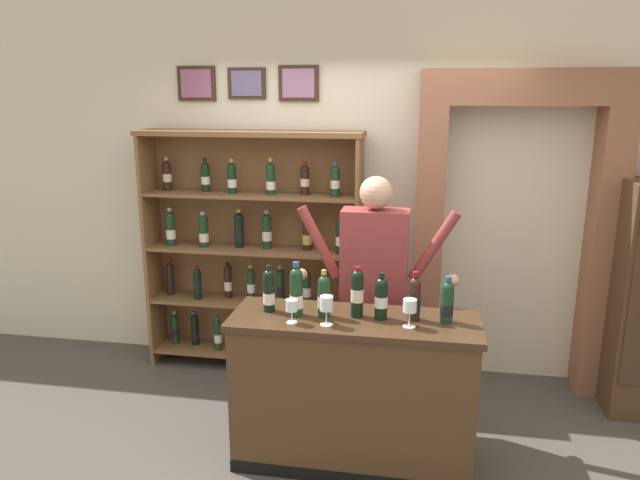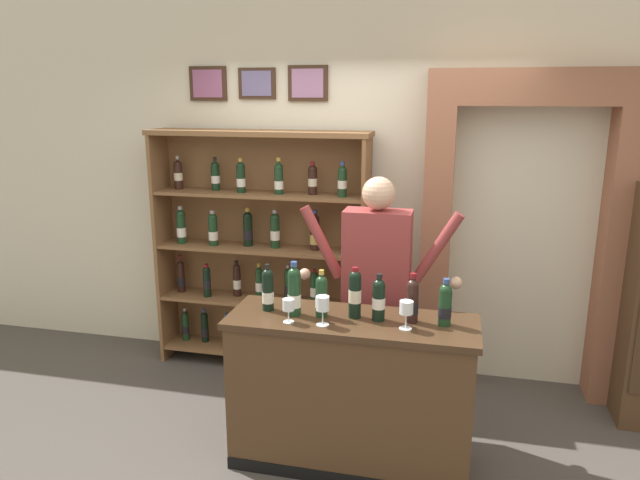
{
  "view_description": "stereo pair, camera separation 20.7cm",
  "coord_description": "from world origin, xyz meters",
  "px_view_note": "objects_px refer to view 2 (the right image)",
  "views": [
    {
      "loc": [
        0.53,
        -3.23,
        2.25
      ],
      "look_at": [
        -0.08,
        0.22,
        1.37
      ],
      "focal_mm": 32.84,
      "sensor_mm": 36.0,
      "label": 1
    },
    {
      "loc": [
        0.73,
        -3.18,
        2.25
      ],
      "look_at": [
        -0.08,
        0.22,
        1.37
      ],
      "focal_mm": 32.84,
      "sensor_mm": 36.0,
      "label": 2
    }
  ],
  "objects_px": {
    "wine_glass_spare": "(288,306)",
    "tasting_bottle_bianco": "(412,300)",
    "tasting_bottle_super_tuscan": "(379,299)",
    "wine_glass_left": "(406,309)",
    "tasting_bottle_brunello": "(294,291)",
    "wine_glass_right": "(323,305)",
    "tasting_bottle_prosecco": "(355,293)",
    "shopkeeper": "(377,273)",
    "tasting_bottle_rosso": "(268,289)",
    "tasting_bottle_chianti": "(321,296)",
    "tasting_counter": "(351,392)",
    "tasting_bottle_grappa": "(445,304)",
    "wine_shelf": "(262,246)"
  },
  "relations": [
    {
      "from": "tasting_bottle_brunello",
      "to": "tasting_bottle_grappa",
      "type": "distance_m",
      "value": 0.88
    },
    {
      "from": "tasting_counter",
      "to": "tasting_bottle_brunello",
      "type": "xyz_separation_m",
      "value": [
        -0.35,
        -0.01,
        0.63
      ]
    },
    {
      "from": "tasting_bottle_prosecco",
      "to": "shopkeeper",
      "type": "bearing_deg",
      "value": 83.46
    },
    {
      "from": "tasting_bottle_brunello",
      "to": "wine_glass_right",
      "type": "distance_m",
      "value": 0.24
    },
    {
      "from": "tasting_bottle_chianti",
      "to": "tasting_bottle_super_tuscan",
      "type": "xyz_separation_m",
      "value": [
        0.34,
        0.02,
        0.0
      ]
    },
    {
      "from": "tasting_bottle_chianti",
      "to": "wine_glass_spare",
      "type": "bearing_deg",
      "value": -140.7
    },
    {
      "from": "wine_shelf",
      "to": "tasting_bottle_grappa",
      "type": "relative_size",
      "value": 7.09
    },
    {
      "from": "tasting_counter",
      "to": "tasting_bottle_chianti",
      "type": "relative_size",
      "value": 5.15
    },
    {
      "from": "tasting_bottle_rosso",
      "to": "wine_glass_right",
      "type": "xyz_separation_m",
      "value": [
        0.38,
        -0.16,
        -0.01
      ]
    },
    {
      "from": "wine_shelf",
      "to": "tasting_bottle_rosso",
      "type": "xyz_separation_m",
      "value": [
        0.44,
        -1.18,
        0.05
      ]
    },
    {
      "from": "tasting_bottle_brunello",
      "to": "tasting_bottle_super_tuscan",
      "type": "distance_m",
      "value": 0.5
    },
    {
      "from": "tasting_bottle_rosso",
      "to": "wine_glass_left",
      "type": "bearing_deg",
      "value": -7.13
    },
    {
      "from": "tasting_bottle_bianco",
      "to": "shopkeeper",
      "type": "bearing_deg",
      "value": 118.92
    },
    {
      "from": "tasting_bottle_grappa",
      "to": "wine_glass_left",
      "type": "xyz_separation_m",
      "value": [
        -0.21,
        -0.11,
        -0.01
      ]
    },
    {
      "from": "tasting_bottle_grappa",
      "to": "tasting_bottle_chianti",
      "type": "bearing_deg",
      "value": -177.26
    },
    {
      "from": "tasting_bottle_super_tuscan",
      "to": "wine_glass_spare",
      "type": "distance_m",
      "value": 0.53
    },
    {
      "from": "tasting_bottle_prosecco",
      "to": "tasting_bottle_brunello",
      "type": "bearing_deg",
      "value": -173.19
    },
    {
      "from": "tasting_bottle_prosecco",
      "to": "tasting_bottle_bianco",
      "type": "distance_m",
      "value": 0.34
    },
    {
      "from": "wine_shelf",
      "to": "tasting_bottle_rosso",
      "type": "bearing_deg",
      "value": -69.56
    },
    {
      "from": "tasting_bottle_chianti",
      "to": "tasting_bottle_grappa",
      "type": "height_order",
      "value": "tasting_bottle_chianti"
    },
    {
      "from": "tasting_bottle_rosso",
      "to": "wine_glass_left",
      "type": "distance_m",
      "value": 0.86
    },
    {
      "from": "tasting_bottle_bianco",
      "to": "tasting_bottle_super_tuscan",
      "type": "bearing_deg",
      "value": -175.03
    },
    {
      "from": "tasting_bottle_rosso",
      "to": "tasting_bottle_chianti",
      "type": "relative_size",
      "value": 1.01
    },
    {
      "from": "tasting_counter",
      "to": "shopkeeper",
      "type": "bearing_deg",
      "value": 82.57
    },
    {
      "from": "tasting_bottle_chianti",
      "to": "tasting_bottle_prosecco",
      "type": "relative_size",
      "value": 0.93
    },
    {
      "from": "wine_shelf",
      "to": "wine_glass_right",
      "type": "height_order",
      "value": "wine_shelf"
    },
    {
      "from": "tasting_bottle_prosecco",
      "to": "tasting_bottle_super_tuscan",
      "type": "distance_m",
      "value": 0.14
    },
    {
      "from": "tasting_bottle_rosso",
      "to": "tasting_bottle_super_tuscan",
      "type": "bearing_deg",
      "value": -0.88
    },
    {
      "from": "tasting_bottle_prosecco",
      "to": "wine_glass_left",
      "type": "bearing_deg",
      "value": -18.94
    },
    {
      "from": "tasting_bottle_chianti",
      "to": "tasting_bottle_grappa",
      "type": "xyz_separation_m",
      "value": [
        0.72,
        0.03,
        -0.0
      ]
    },
    {
      "from": "shopkeeper",
      "to": "wine_glass_left",
      "type": "relative_size",
      "value": 10.45
    },
    {
      "from": "tasting_bottle_super_tuscan",
      "to": "wine_glass_spare",
      "type": "relative_size",
      "value": 1.99
    },
    {
      "from": "tasting_bottle_brunello",
      "to": "tasting_bottle_prosecco",
      "type": "distance_m",
      "value": 0.36
    },
    {
      "from": "shopkeeper",
      "to": "tasting_bottle_brunello",
      "type": "height_order",
      "value": "shopkeeper"
    },
    {
      "from": "tasting_bottle_super_tuscan",
      "to": "wine_glass_left",
      "type": "bearing_deg",
      "value": -29.63
    },
    {
      "from": "tasting_bottle_rosso",
      "to": "wine_glass_spare",
      "type": "height_order",
      "value": "tasting_bottle_rosso"
    },
    {
      "from": "shopkeeper",
      "to": "tasting_bottle_grappa",
      "type": "bearing_deg",
      "value": -47.37
    },
    {
      "from": "tasting_bottle_brunello",
      "to": "tasting_bottle_prosecco",
      "type": "bearing_deg",
      "value": 6.81
    },
    {
      "from": "tasting_bottle_bianco",
      "to": "tasting_bottle_grappa",
      "type": "bearing_deg",
      "value": -0.7
    },
    {
      "from": "tasting_bottle_rosso",
      "to": "tasting_bottle_prosecco",
      "type": "height_order",
      "value": "tasting_bottle_prosecco"
    },
    {
      "from": "tasting_bottle_grappa",
      "to": "tasting_bottle_brunello",
      "type": "bearing_deg",
      "value": -176.99
    },
    {
      "from": "shopkeeper",
      "to": "wine_glass_spare",
      "type": "height_order",
      "value": "shopkeeper"
    },
    {
      "from": "wine_glass_left",
      "to": "wine_glass_right",
      "type": "xyz_separation_m",
      "value": [
        -0.47,
        -0.06,
        0.0
      ]
    },
    {
      "from": "tasting_counter",
      "to": "tasting_bottle_bianco",
      "type": "distance_m",
      "value": 0.7
    },
    {
      "from": "shopkeeper",
      "to": "tasting_bottle_grappa",
      "type": "relative_size",
      "value": 6.22
    },
    {
      "from": "wine_glass_spare",
      "to": "tasting_bottle_bianco",
      "type": "bearing_deg",
      "value": 13.85
    },
    {
      "from": "tasting_counter",
      "to": "tasting_bottle_brunello",
      "type": "relative_size",
      "value": 4.46
    },
    {
      "from": "tasting_counter",
      "to": "tasting_bottle_grappa",
      "type": "relative_size",
      "value": 5.33
    },
    {
      "from": "wine_glass_left",
      "to": "tasting_bottle_brunello",
      "type": "bearing_deg",
      "value": 174.55
    },
    {
      "from": "tasting_bottle_grappa",
      "to": "tasting_bottle_rosso",
      "type": "bearing_deg",
      "value": -179.79
    }
  ]
}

